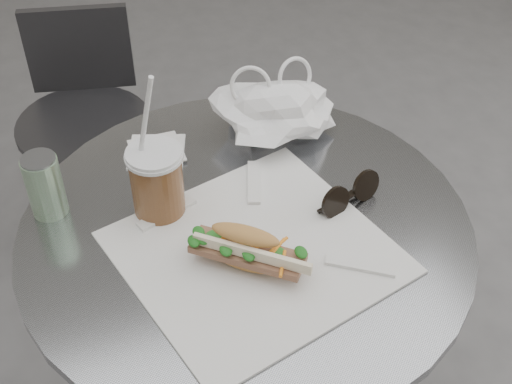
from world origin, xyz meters
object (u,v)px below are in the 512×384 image
object	(u,v)px
sunglasses	(349,195)
iced_coffee	(157,181)
chair_far	(91,151)
banh_mi	(247,249)
drink_can	(45,185)
cafe_table	(247,326)

from	to	relation	value
sunglasses	iced_coffee	bearing A→B (deg)	145.26
iced_coffee	chair_far	bearing A→B (deg)	93.25
banh_mi	drink_can	bearing A→B (deg)	179.55
banh_mi	drink_can	world-z (taller)	drink_can
chair_far	sunglasses	size ratio (longest dim) A/B	5.38
iced_coffee	drink_can	size ratio (longest dim) A/B	2.39
drink_can	sunglasses	bearing A→B (deg)	-18.73
cafe_table	sunglasses	xyz separation A→B (m)	(0.18, -0.01, 0.30)
chair_far	drink_can	distance (m)	0.86
cafe_table	sunglasses	bearing A→B (deg)	-4.22
chair_far	banh_mi	size ratio (longest dim) A/B	3.12
iced_coffee	drink_can	world-z (taller)	iced_coffee
sunglasses	drink_can	bearing A→B (deg)	144.45
cafe_table	banh_mi	size ratio (longest dim) A/B	3.46
sunglasses	drink_can	size ratio (longest dim) A/B	1.10
cafe_table	drink_can	world-z (taller)	drink_can
cafe_table	drink_can	bearing A→B (deg)	153.34
iced_coffee	sunglasses	bearing A→B (deg)	-17.92
cafe_table	banh_mi	world-z (taller)	banh_mi
chair_far	drink_can	size ratio (longest dim) A/B	5.93
cafe_table	sunglasses	size ratio (longest dim) A/B	5.98
banh_mi	iced_coffee	distance (m)	0.20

